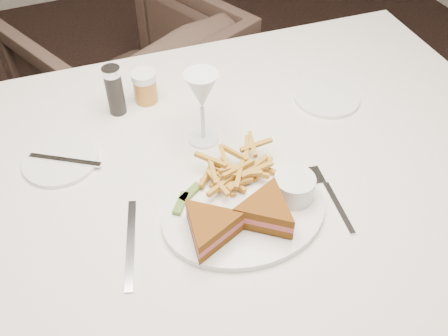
% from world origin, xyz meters
% --- Properties ---
extents(table, '(1.51, 1.06, 0.75)m').
position_xyz_m(table, '(0.34, 0.02, 0.38)').
color(table, silver).
rests_on(table, ground).
extents(chair_far, '(0.89, 0.86, 0.71)m').
position_xyz_m(chair_far, '(0.38, 0.95, 0.35)').
color(chair_far, '#45322A').
rests_on(chair_far, ground).
extents(table_setting, '(0.80, 0.67, 0.18)m').
position_xyz_m(table_setting, '(0.35, -0.03, 0.79)').
color(table_setting, white).
rests_on(table_setting, table).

